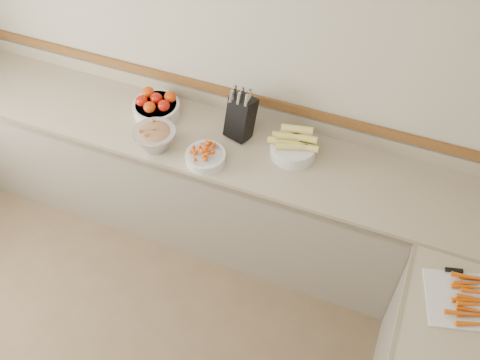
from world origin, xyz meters
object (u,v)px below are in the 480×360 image
at_px(cutting_board, 469,299).
at_px(knife_block, 241,116).
at_px(tomato_bowl, 156,106).
at_px(rhubarb_bowl, 155,137).
at_px(cherry_tomato_bowl, 206,156).
at_px(corn_bowl, 293,146).

bearing_deg(cutting_board, knife_block, 154.93).
distance_m(knife_block, tomato_bowl, 0.59).
relative_size(rhubarb_bowl, cutting_board, 0.56).
height_order(cherry_tomato_bowl, rhubarb_bowl, rhubarb_bowl).
relative_size(corn_bowl, cutting_board, 0.66).
relative_size(tomato_bowl, corn_bowl, 0.98).
distance_m(rhubarb_bowl, cutting_board, 1.97).
distance_m(corn_bowl, rhubarb_bowl, 0.85).
xyz_separation_m(knife_block, tomato_bowl, (-0.59, -0.02, -0.09)).
height_order(tomato_bowl, cutting_board, tomato_bowl).
bearing_deg(cherry_tomato_bowl, tomato_bowl, 149.86).
xyz_separation_m(knife_block, corn_bowl, (0.37, -0.05, -0.08)).
distance_m(cherry_tomato_bowl, cutting_board, 1.64).
height_order(tomato_bowl, cherry_tomato_bowl, tomato_bowl).
bearing_deg(tomato_bowl, corn_bowl, -1.40).
xyz_separation_m(tomato_bowl, rhubarb_bowl, (0.14, -0.27, 0.01)).
relative_size(tomato_bowl, rhubarb_bowl, 1.15).
bearing_deg(tomato_bowl, knife_block, 2.39).
distance_m(cherry_tomato_bowl, rhubarb_bowl, 0.34).
relative_size(knife_block, corn_bowl, 1.16).
xyz_separation_m(tomato_bowl, corn_bowl, (0.95, -0.02, 0.01)).
bearing_deg(corn_bowl, rhubarb_bowl, -163.08).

